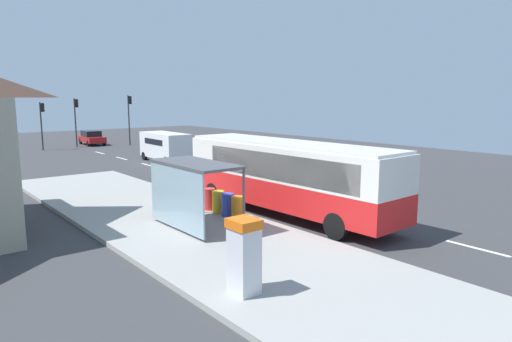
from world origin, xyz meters
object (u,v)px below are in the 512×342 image
object	(u,v)px
white_van	(165,145)
traffic_light_median	(76,115)
ticket_machine	(244,256)
bus_shelter	(188,179)
bus	(287,173)
recycling_bin_blue	(228,205)
traffic_light_far_side	(42,118)
recycling_bin_red	(209,199)
recycling_bin_yellow	(218,202)
traffic_light_near_side	(129,112)
recycling_bin_orange	(238,208)
sedan_near	(92,137)

from	to	relation	value
white_van	traffic_light_median	distance (m)	15.90
ticket_machine	bus_shelter	size ratio (longest dim) A/B	0.48
bus	ticket_machine	world-z (taller)	bus
recycling_bin_blue	traffic_light_far_side	world-z (taller)	traffic_light_far_side
ticket_machine	bus_shelter	bearing A→B (deg)	71.94
ticket_machine	white_van	bearing A→B (deg)	66.31
white_van	recycling_bin_blue	world-z (taller)	white_van
white_van	recycling_bin_red	bearing A→B (deg)	-111.65
recycling_bin_yellow	traffic_light_near_side	xyz separation A→B (m)	(9.70, 30.90, 2.85)
white_van	traffic_light_far_side	xyz separation A→B (m)	(-5.30, 14.88, 1.75)
traffic_light_near_side	traffic_light_median	distance (m)	5.35
recycling_bin_blue	traffic_light_near_side	distance (m)	33.17
ticket_machine	traffic_light_median	world-z (taller)	traffic_light_median
traffic_light_near_side	traffic_light_median	world-z (taller)	traffic_light_near_side
recycling_bin_blue	recycling_bin_orange	bearing A→B (deg)	-90.00
sedan_near	traffic_light_median	distance (m)	3.39
ticket_machine	recycling_bin_yellow	size ratio (longest dim) A/B	2.04
bus	traffic_light_far_side	size ratio (longest dim) A/B	2.40
white_van	traffic_light_near_side	xyz separation A→B (m)	(3.30, 14.08, 2.16)
traffic_light_far_side	recycling_bin_blue	bearing A→B (deg)	-91.95
bus	white_van	xyz separation A→B (m)	(3.91, 18.43, -0.50)
recycling_bin_red	traffic_light_median	world-z (taller)	traffic_light_median
sedan_near	traffic_light_far_side	bearing A→B (deg)	-159.42
recycling_bin_red	traffic_light_near_side	bearing A→B (deg)	72.20
recycling_bin_orange	bus_shelter	world-z (taller)	bus_shelter
recycling_bin_red	traffic_light_near_side	size ratio (longest dim) A/B	0.18
white_van	bus_shelter	bearing A→B (deg)	-115.44
white_van	recycling_bin_red	size ratio (longest dim) A/B	5.52
sedan_near	traffic_light_far_side	size ratio (longest dim) A/B	0.97
recycling_bin_yellow	ticket_machine	bearing A→B (deg)	-119.86
sedan_near	bus_shelter	size ratio (longest dim) A/B	1.12
white_van	recycling_bin_blue	distance (m)	18.67
recycling_bin_red	bus_shelter	size ratio (longest dim) A/B	0.24
recycling_bin_yellow	traffic_light_median	size ratio (longest dim) A/B	0.19
bus_shelter	bus	bearing A→B (deg)	-3.98
recycling_bin_orange	traffic_light_median	xyz separation A→B (m)	(4.60, 33.90, 2.66)
recycling_bin_yellow	traffic_light_median	xyz separation A→B (m)	(4.60, 32.50, 2.66)
bus	recycling_bin_red	distance (m)	3.60
recycling_bin_red	recycling_bin_yellow	bearing A→B (deg)	-90.00
recycling_bin_orange	bus_shelter	distance (m)	2.64
bus_shelter	recycling_bin_orange	bearing A→B (deg)	-2.97
sedan_near	bus_shelter	bearing A→B (deg)	-103.98
traffic_light_median	recycling_bin_yellow	bearing A→B (deg)	-98.06
traffic_light_near_side	bus_shelter	bearing A→B (deg)	-110.31
white_van	traffic_light_median	bearing A→B (deg)	96.55
recycling_bin_orange	traffic_light_median	distance (m)	34.31
traffic_light_median	bus_shelter	world-z (taller)	traffic_light_median
recycling_bin_blue	recycling_bin_red	distance (m)	1.40
recycling_bin_yellow	bus_shelter	xyz separation A→B (m)	(-2.21, -1.29, 1.44)
bus	recycling_bin_blue	xyz separation A→B (m)	(-2.49, 0.91, -1.19)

